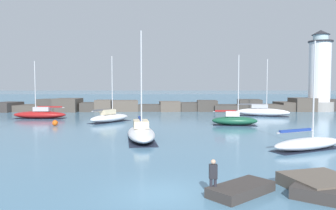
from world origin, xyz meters
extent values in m
plane|color=teal|center=(0.00, 0.00, 0.00)|extent=(600.00, 600.00, 0.00)
cube|color=teal|center=(0.00, 107.83, 0.00)|extent=(400.00, 116.00, 0.01)
cube|color=#383330|center=(-29.83, 47.20, 0.88)|extent=(4.28, 5.80, 1.77)
cube|color=#4C443D|center=(-26.42, 48.49, 0.60)|extent=(5.40, 5.91, 1.21)
cube|color=#423D38|center=(-21.91, 48.17, 1.16)|extent=(5.13, 4.40, 2.31)
cube|color=#4C443D|center=(-18.43, 47.18, 1.24)|extent=(4.77, 4.93, 2.48)
cube|color=#423D38|center=(-14.70, 47.61, 0.83)|extent=(3.34, 4.64, 1.67)
cube|color=brown|center=(-11.67, 47.31, 1.09)|extent=(3.17, 3.76, 2.17)
cube|color=brown|center=(-7.71, 48.24, 1.03)|extent=(5.22, 4.99, 2.05)
cube|color=#423D38|center=(-2.92, 48.38, 0.63)|extent=(4.89, 4.65, 1.25)
cube|color=brown|center=(0.86, 47.49, 0.95)|extent=(4.11, 3.86, 1.89)
cube|color=#423D38|center=(4.77, 48.38, 0.81)|extent=(5.28, 5.26, 1.62)
cube|color=#423D38|center=(8.03, 47.99, 1.03)|extent=(4.00, 4.52, 2.06)
cube|color=#423D38|center=(11.63, 47.66, 0.61)|extent=(5.03, 5.32, 1.22)
cube|color=#423D38|center=(16.00, 47.26, 1.13)|extent=(4.67, 5.14, 2.27)
cube|color=#4C443D|center=(19.94, 47.04, 0.67)|extent=(3.51, 4.72, 1.34)
cube|color=#4C443D|center=(23.17, 48.34, 0.87)|extent=(3.26, 5.35, 1.74)
cube|color=#4C443D|center=(26.33, 47.77, 1.27)|extent=(4.15, 4.64, 2.54)
cube|color=#383330|center=(30.87, 48.21, 1.14)|extent=(5.39, 4.28, 2.29)
cylinder|color=gray|center=(29.58, 47.92, 0.90)|extent=(5.30, 5.30, 1.80)
cylinder|color=white|center=(29.58, 47.92, 7.46)|extent=(3.92, 3.92, 11.33)
cylinder|color=#232328|center=(29.58, 47.92, 13.25)|extent=(4.51, 4.51, 0.25)
cylinder|color=silver|center=(29.58, 47.92, 13.95)|extent=(2.75, 2.75, 1.15)
cone|color=#232328|center=(29.58, 47.92, 14.98)|extent=(3.34, 3.34, 0.90)
cube|color=brown|center=(7.50, 0.46, 0.31)|extent=(3.63, 3.64, 0.62)
cube|color=#383330|center=(3.57, -0.17, 0.23)|extent=(3.46, 3.25, 0.46)
ellipsoid|color=#195138|center=(8.65, 25.49, 0.56)|extent=(5.78, 2.73, 1.12)
cube|color=black|center=(8.65, 25.49, 0.01)|extent=(5.50, 2.65, 0.03)
cube|color=silver|center=(8.37, 25.52, 1.44)|extent=(1.80, 1.32, 0.64)
cylinder|color=silver|center=(9.06, 25.44, 4.89)|extent=(0.12, 0.12, 7.55)
cylinder|color=#BCBCC1|center=(7.54, 25.63, 1.67)|extent=(3.05, 0.49, 0.10)
cube|color=maroon|center=(7.54, 25.63, 1.77)|extent=(2.61, 0.53, 0.20)
ellipsoid|color=white|center=(-2.11, 14.90, 0.54)|extent=(3.50, 8.62, 1.08)
cube|color=black|center=(-2.11, 14.90, 0.01)|extent=(3.39, 8.20, 0.03)
cube|color=beige|center=(-2.17, 15.31, 1.40)|extent=(1.65, 2.66, 0.64)
cylinder|color=silver|center=(-2.03, 14.27, 5.41)|extent=(0.12, 0.12, 8.66)
cylinder|color=#BCBCC1|center=(-2.34, 16.56, 1.63)|extent=(0.71, 4.58, 0.10)
cube|color=navy|center=(-2.34, 16.56, 1.73)|extent=(0.72, 3.91, 0.20)
ellipsoid|color=maroon|center=(-18.73, 34.02, 0.55)|extent=(7.86, 2.37, 1.10)
cube|color=black|center=(-18.73, 34.02, 0.01)|extent=(7.47, 2.32, 0.03)
cube|color=#B2B2B7|center=(-18.34, 34.01, 1.42)|extent=(2.37, 1.27, 0.64)
cylinder|color=silver|center=(-19.32, 34.03, 4.81)|extent=(0.12, 0.12, 7.44)
cylinder|color=#BCBCC1|center=(-17.17, 33.99, 1.65)|extent=(4.30, 0.19, 0.10)
cube|color=maroon|center=(-17.17, 33.99, 1.75)|extent=(3.66, 0.27, 0.20)
ellipsoid|color=white|center=(15.66, 37.57, 0.63)|extent=(8.52, 4.61, 1.26)
cube|color=black|center=(15.66, 37.57, 0.01)|extent=(8.11, 4.43, 0.03)
cube|color=#B2B2B7|center=(15.27, 37.71, 1.58)|extent=(2.72, 1.83, 0.64)
cylinder|color=silver|center=(16.25, 37.36, 5.19)|extent=(0.12, 0.12, 7.87)
cylinder|color=#BCBCC1|center=(14.08, 38.13, 1.81)|extent=(4.37, 1.64, 0.10)
cube|color=#4C4C51|center=(14.08, 38.13, 1.91)|extent=(3.75, 1.50, 0.20)
ellipsoid|color=white|center=(-7.42, 29.14, 0.54)|extent=(5.52, 6.40, 1.08)
cube|color=black|center=(-7.42, 29.14, 0.01)|extent=(5.29, 6.12, 0.03)
cube|color=beige|center=(-7.62, 28.87, 1.40)|extent=(2.05, 2.22, 0.64)
cylinder|color=silver|center=(-7.12, 29.53, 4.98)|extent=(0.12, 0.12, 7.79)
cylinder|color=#BCBCC1|center=(-8.21, 28.09, 1.63)|extent=(2.26, 2.93, 0.10)
cube|color=#4C4C51|center=(-8.21, 28.09, 1.73)|extent=(2.01, 2.56, 0.20)
ellipsoid|color=white|center=(11.06, 10.09, 0.46)|extent=(6.77, 4.42, 0.92)
cube|color=black|center=(11.06, 10.09, 0.01)|extent=(6.46, 4.25, 0.03)
cylinder|color=silver|center=(11.51, 10.31, 4.63)|extent=(0.12, 0.12, 7.42)
cylinder|color=#BCBCC1|center=(9.85, 9.52, 1.47)|extent=(3.36, 1.65, 0.10)
cube|color=navy|center=(9.85, 9.52, 1.57)|extent=(2.90, 1.51, 0.20)
sphere|color=#EA5914|center=(-13.44, 25.18, 0.35)|extent=(0.69, 0.69, 0.69)
cylinder|color=black|center=(-13.44, 25.18, 0.79)|extent=(0.04, 0.04, 0.20)
cylinder|color=#282833|center=(2.16, -0.47, 0.41)|extent=(0.14, 0.14, 0.81)
cylinder|color=#282833|center=(2.34, -0.47, 0.41)|extent=(0.14, 0.14, 0.81)
cube|color=#232328|center=(2.25, -0.47, 1.14)|extent=(0.36, 0.22, 0.64)
sphere|color=tan|center=(2.25, -0.47, 1.57)|extent=(0.22, 0.22, 0.22)
camera|label=1|loc=(0.17, -14.73, 4.95)|focal=35.00mm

